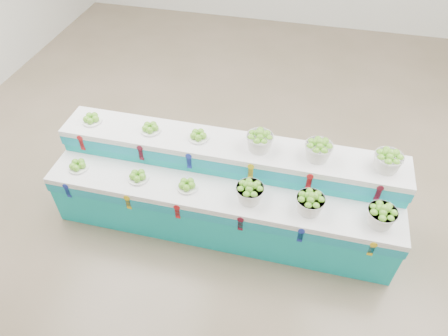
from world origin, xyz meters
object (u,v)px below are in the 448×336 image
at_px(display_stand, 224,190).
at_px(basket_lower_left, 250,192).
at_px(basket_upper_right, 388,160).
at_px(plate_upper_mid, 150,128).

height_order(display_stand, basket_lower_left, display_stand).
distance_m(display_stand, basket_lower_left, 0.52).
bearing_deg(basket_lower_left, basket_upper_right, 20.02).
bearing_deg(plate_upper_mid, display_stand, -14.91).
bearing_deg(basket_lower_left, plate_upper_mid, 158.73).
relative_size(display_stand, basket_upper_right, 13.26).
distance_m(plate_upper_mid, basket_upper_right, 2.58).
bearing_deg(basket_upper_right, plate_upper_mid, 179.87).
distance_m(basket_lower_left, basket_upper_right, 1.44).
distance_m(display_stand, basket_upper_right, 1.79).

